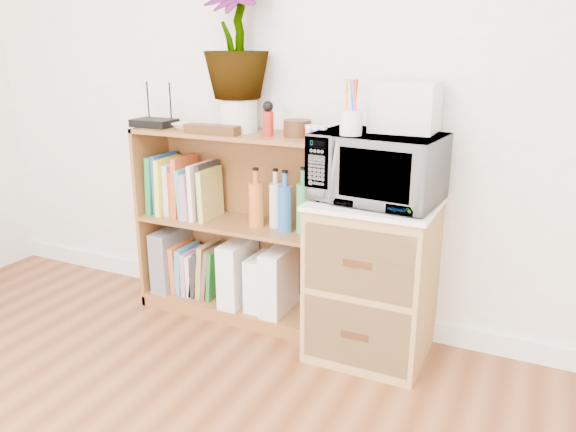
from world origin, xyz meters
The scene contains 21 objects.
skirting_board centered at (0.00, 2.24, 0.05)m, with size 4.00×0.02×0.10m, color white.
bookshelf centered at (-0.35, 2.10, 0.47)m, with size 1.00×0.30×0.95m, color brown.
wicker_unit centered at (0.40, 2.02, 0.35)m, with size 0.50×0.45×0.70m, color #9E7542.
microwave centered at (0.40, 2.02, 0.86)m, with size 0.51×0.35×0.28m, color silver.
pen_cup centered at (0.31, 1.93, 1.05)m, with size 0.09×0.09×0.10m, color white.
small_appliance centered at (0.48, 2.11, 1.11)m, with size 0.26×0.21×0.20m, color silver.
router centered at (-0.79, 2.08, 0.97)m, with size 0.21×0.14×0.04m, color black.
white_bowl centered at (-0.58, 2.07, 0.97)m, with size 0.13×0.13×0.03m, color silver.
plant_pot centered at (-0.32, 2.12, 1.03)m, with size 0.18×0.18×0.15m, color silver.
potted_plant centered at (-0.32, 2.12, 1.37)m, with size 0.30×0.30×0.54m, color #397C31.
trinket_box centered at (-0.39, 2.00, 0.97)m, with size 0.27×0.07×0.04m, color #331E0E.
kokeshi_doll centered at (-0.13, 2.06, 1.01)m, with size 0.05×0.05×0.11m, color maroon.
wooden_bowl centered at (-0.01, 2.11, 0.99)m, with size 0.13×0.13×0.07m, color #371C0F.
paint_jars centered at (0.13, 2.01, 0.98)m, with size 0.10×0.04×0.05m, color pink.
file_box centered at (-0.75, 2.10, 0.23)m, with size 0.10×0.26×0.33m, color slate.
magazine_holder_left centered at (-0.33, 2.09, 0.23)m, with size 0.10×0.26×0.33m, color white.
magazine_holder_mid centered at (-0.20, 2.09, 0.21)m, with size 0.09×0.22×0.27m, color white.
magazine_holder_right centered at (-0.09, 2.09, 0.23)m, with size 0.10×0.26×0.33m, color silver.
cookbooks centered at (-0.64, 2.10, 0.64)m, with size 0.36×0.20×0.31m.
liquor_bottles centered at (-0.05, 2.10, 0.64)m, with size 0.39×0.07×0.30m.
lower_books centered at (-0.57, 2.10, 0.20)m, with size 0.27×0.19×0.29m.
Camera 1 is at (1.04, -0.20, 1.36)m, focal length 35.00 mm.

